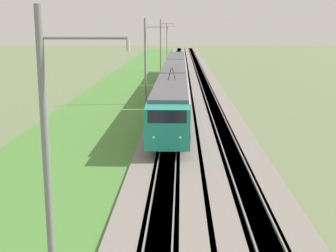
{
  "coord_description": "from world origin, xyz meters",
  "views": [
    {
      "loc": [
        -8.63,
        -0.83,
        8.41
      ],
      "look_at": [
        20.63,
        0.0,
        2.15
      ],
      "focal_mm": 50.0,
      "sensor_mm": 36.0,
      "label": 1
    }
  ],
  "objects": [
    {
      "name": "catenary_mast_distant",
      "position": [
        115.77,
        2.96,
        4.79
      ],
      "size": [
        0.22,
        2.56,
        9.29
      ],
      "color": "slate",
      "rests_on": "ground"
    },
    {
      "name": "catenary_mast_far",
      "position": [
        78.55,
        2.96,
        5.04
      ],
      "size": [
        0.22,
        2.56,
        9.78
      ],
      "color": "slate",
      "rests_on": "ground"
    },
    {
      "name": "catenary_mast_mid",
      "position": [
        41.33,
        2.96,
        4.76
      ],
      "size": [
        0.22,
        2.56,
        9.24
      ],
      "color": "slate",
      "rests_on": "ground"
    },
    {
      "name": "ballast_main",
      "position": [
        50.0,
        0.0,
        0.15
      ],
      "size": [
        240.0,
        4.4,
        0.3
      ],
      "color": "gray",
      "rests_on": "ground"
    },
    {
      "name": "track_adjacent",
      "position": [
        50.0,
        -4.16,
        0.16
      ],
      "size": [
        240.0,
        1.57,
        0.45
      ],
      "color": "#4C4238",
      "rests_on": "ground"
    },
    {
      "name": "passenger_train",
      "position": [
        48.59,
        0.0,
        2.28
      ],
      "size": [
        59.44,
        2.93,
        4.9
      ],
      "rotation": [
        0.0,
        0.0,
        3.14
      ],
      "color": "teal",
      "rests_on": "ground"
    },
    {
      "name": "grass_verge",
      "position": [
        50.0,
        5.21,
        0.06
      ],
      "size": [
        240.0,
        13.03,
        0.12
      ],
      "color": "#4C8438",
      "rests_on": "ground"
    },
    {
      "name": "catenary_mast_near",
      "position": [
        4.12,
        2.96,
        4.65
      ],
      "size": [
        0.22,
        2.56,
        9.0
      ],
      "color": "slate",
      "rests_on": "ground"
    },
    {
      "name": "track_main",
      "position": [
        50.0,
        0.0,
        0.16
      ],
      "size": [
        240.0,
        1.57,
        0.45
      ],
      "color": "#4C4238",
      "rests_on": "ground"
    },
    {
      "name": "ballast_adjacent",
      "position": [
        50.0,
        -4.16,
        0.15
      ],
      "size": [
        240.0,
        4.4,
        0.3
      ],
      "color": "gray",
      "rests_on": "ground"
    }
  ]
}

